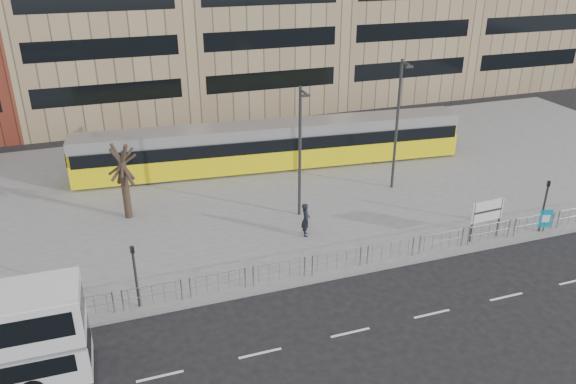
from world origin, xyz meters
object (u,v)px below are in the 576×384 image
object	(u,v)px
lamp_post_west	(300,148)
bare_tree	(119,140)
tram	(273,145)
station_sign	(487,213)
traffic_light_east	(545,200)
ad_panel	(545,219)
traffic_light_west	(135,269)
pedestrian	(306,220)
lamp_post_east	(398,121)

from	to	relation	value
lamp_post_west	bare_tree	world-z (taller)	lamp_post_west
tram	lamp_post_west	size ratio (longest dim) A/B	3.54
station_sign	traffic_light_east	distance (m)	3.56
ad_panel	traffic_light_west	size ratio (longest dim) A/B	0.44
station_sign	pedestrian	world-z (taller)	station_sign
pedestrian	lamp_post_west	world-z (taller)	lamp_post_west
tram	bare_tree	distance (m)	12.00
lamp_post_west	bare_tree	size ratio (longest dim) A/B	1.15
tram	lamp_post_west	bearing A→B (deg)	-90.84
ad_panel	traffic_light_east	size ratio (longest dim) A/B	0.44
pedestrian	bare_tree	xyz separation A→B (m)	(-9.14, 5.47, 3.84)
pedestrian	ad_panel	bearing A→B (deg)	-91.25
lamp_post_west	pedestrian	bearing A→B (deg)	-102.60
station_sign	traffic_light_east	world-z (taller)	traffic_light_east
traffic_light_east	bare_tree	distance (m)	23.88
traffic_light_east	bare_tree	size ratio (longest dim) A/B	0.46
tram	traffic_light_west	bearing A→B (deg)	-122.33
station_sign	ad_panel	distance (m)	3.84
lamp_post_east	traffic_light_east	bearing A→B (deg)	-58.47
lamp_post_west	traffic_light_east	bearing A→B (deg)	-27.57
traffic_light_east	bare_tree	xyz separation A→B (m)	(-21.80, 9.33, 2.83)
traffic_light_east	bare_tree	bearing A→B (deg)	-179.32
pedestrian	lamp_post_east	size ratio (longest dim) A/B	0.23
traffic_light_west	lamp_post_west	world-z (taller)	lamp_post_west
ad_panel	traffic_light_east	distance (m)	1.21
tram	lamp_post_west	world-z (taller)	lamp_post_west
station_sign	traffic_light_east	size ratio (longest dim) A/B	0.74
lamp_post_east	tram	bearing A→B (deg)	136.11
station_sign	pedestrian	xyz separation A→B (m)	(-9.13, 3.56, -0.63)
traffic_light_west	bare_tree	bearing A→B (deg)	67.95
pedestrian	lamp_post_east	xyz separation A→B (m)	(7.71, 4.20, 3.63)
ad_panel	lamp_post_east	distance (m)	10.37
lamp_post_west	lamp_post_east	bearing A→B (deg)	13.66
ad_panel	lamp_post_west	size ratio (longest dim) A/B	0.17
ad_panel	lamp_post_west	distance (m)	14.32
lamp_post_west	lamp_post_east	world-z (taller)	lamp_post_east
bare_tree	lamp_post_west	bearing A→B (deg)	-17.24
tram	traffic_light_west	distance (m)	17.70
traffic_light_east	lamp_post_west	distance (m)	13.85
tram	bare_tree	bearing A→B (deg)	-150.15
station_sign	traffic_light_west	xyz separation A→B (m)	(-18.53, -0.18, 0.37)
lamp_post_west	ad_panel	bearing A→B (deg)	-27.49
traffic_light_east	tram	bearing A→B (deg)	152.40
lamp_post_east	bare_tree	bearing A→B (deg)	175.71
traffic_light_west	lamp_post_west	xyz separation A→B (m)	(9.95, 6.20, 2.29)
tram	pedestrian	world-z (taller)	tram
pedestrian	traffic_light_west	xyz separation A→B (m)	(-9.40, -3.74, 1.00)
lamp_post_west	bare_tree	distance (m)	10.16
station_sign	lamp_post_east	distance (m)	8.44
tram	pedestrian	bearing A→B (deg)	-92.43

